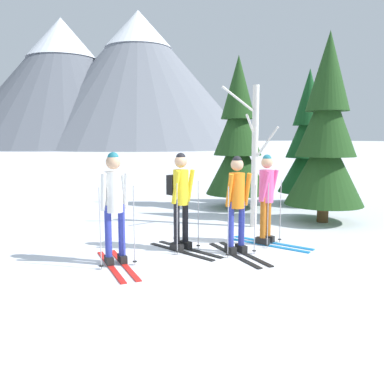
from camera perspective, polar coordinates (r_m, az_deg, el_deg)
The scene contains 10 objects.
ground_plane at distance 7.33m, azimuth 0.53°, elevation -8.54°, with size 400.00×400.00×0.00m, color white.
skier_in_white at distance 6.55m, azimuth -10.95°, elevation -1.51°, with size 0.61×1.73×1.83m.
skier_in_yellow at distance 7.29m, azimuth -1.65°, elevation -0.46°, with size 0.78×1.61×1.79m.
skier_in_orange at distance 7.10m, azimuth 6.38°, elevation -1.22°, with size 0.61×1.67×1.74m.
skier_in_pink at distance 7.84m, azimuth 10.54°, elevation -0.48°, with size 0.98×1.66×1.74m.
pine_tree_near at distance 11.74m, azimuth 6.49°, elevation 7.40°, with size 1.81×1.81×4.36m.
pine_tree_mid at distance 12.74m, azimuth 16.06°, elevation 6.60°, with size 1.69×1.69×4.08m.
pine_tree_far at distance 10.19m, azimuth 18.47°, elevation 7.42°, with size 1.87×1.87×4.52m.
birch_tree_tall at distance 9.24m, azimuth 8.85°, elevation 5.31°, with size 1.04×0.76×3.21m.
mountain_ridge_distant at distance 80.86m, azimuth -23.30°, elevation 14.17°, with size 101.19×55.02×26.15m.
Camera 1 is at (-3.40, -6.16, 2.05)m, focal length 37.62 mm.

